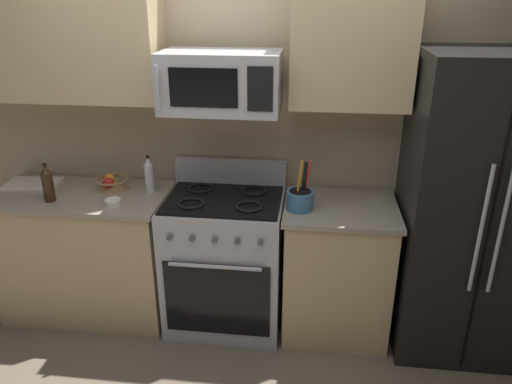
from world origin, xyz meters
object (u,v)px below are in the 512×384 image
at_px(microwave, 221,82).
at_px(refrigerator, 470,210).
at_px(utensil_crock, 300,199).
at_px(prep_bowl, 113,202).
at_px(fruit_basket, 112,183).
at_px(range_oven, 225,259).
at_px(bottle_vinegar, 149,175).
at_px(bottle_soy, 48,184).
at_px(cutting_board, 32,184).

bearing_deg(microwave, refrigerator, -1.66).
distance_m(utensil_crock, prep_bowl, 1.17).
bearing_deg(refrigerator, utensil_crock, -176.74).
relative_size(fruit_basket, prep_bowl, 2.14).
bearing_deg(range_oven, bottle_vinegar, 170.58).
relative_size(range_oven, utensil_crock, 3.48).
height_order(range_oven, bottle_soy, bottle_soy).
xyz_separation_m(range_oven, fruit_basket, (-0.78, 0.09, 0.48)).
relative_size(refrigerator, bottle_vinegar, 7.41).
distance_m(refrigerator, prep_bowl, 2.19).
height_order(fruit_basket, bottle_soy, bottle_soy).
distance_m(range_oven, fruit_basket, 0.92).
xyz_separation_m(cutting_board, bottle_soy, (0.26, -0.23, 0.11)).
height_order(range_oven, utensil_crock, utensil_crock).
bearing_deg(fruit_basket, bottle_soy, -143.12).
bearing_deg(utensil_crock, fruit_basket, 172.42).
bearing_deg(bottle_vinegar, microwave, -6.53).
bearing_deg(cutting_board, prep_bowl, -20.03).
height_order(refrigerator, bottle_vinegar, refrigerator).
distance_m(refrigerator, bottle_soy, 2.61).
height_order(cutting_board, bottle_vinegar, bottle_vinegar).
relative_size(utensil_crock, bottle_vinegar, 1.25).
relative_size(microwave, utensil_crock, 2.23).
xyz_separation_m(range_oven, microwave, (-0.00, 0.03, 1.19)).
relative_size(fruit_basket, bottle_soy, 0.87).
xyz_separation_m(range_oven, bottle_vinegar, (-0.51, 0.09, 0.55)).
relative_size(range_oven, cutting_board, 3.03).
distance_m(fruit_basket, bottle_soy, 0.40).
distance_m(refrigerator, cutting_board, 2.87).
height_order(range_oven, prep_bowl, range_oven).
height_order(refrigerator, prep_bowl, refrigerator).
xyz_separation_m(microwave, bottle_soy, (-1.10, -0.17, -0.63)).
distance_m(utensil_crock, fruit_basket, 1.28).
xyz_separation_m(refrigerator, cutting_board, (-2.87, 0.11, -0.01)).
bearing_deg(range_oven, microwave, 90.08).
bearing_deg(bottle_soy, microwave, 8.73).
distance_m(bottle_soy, prep_bowl, 0.43).
height_order(range_oven, refrigerator, refrigerator).
xyz_separation_m(range_oven, cutting_board, (-1.36, 0.09, 0.44)).
height_order(utensil_crock, prep_bowl, utensil_crock).
relative_size(range_oven, prep_bowl, 10.64).
relative_size(utensil_crock, prep_bowl, 3.06).
height_order(range_oven, bottle_vinegar, bottle_vinegar).
xyz_separation_m(range_oven, prep_bowl, (-0.67, -0.16, 0.46)).
xyz_separation_m(refrigerator, bottle_soy, (-2.61, -0.12, 0.09)).
bearing_deg(utensil_crock, cutting_board, 174.82).
distance_m(range_oven, microwave, 1.19).
bearing_deg(bottle_soy, fruit_basket, 36.88).
distance_m(fruit_basket, prep_bowl, 0.27).
relative_size(refrigerator, fruit_basket, 8.51).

